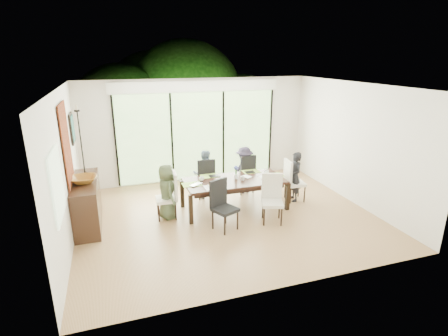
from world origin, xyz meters
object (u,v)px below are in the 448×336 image
object	(u,v)px
chair_far_right	(244,173)
cup_a	(202,179)
cup_b	(243,179)
cup_c	(266,173)
person_far_left	(205,174)
chair_near_left	(225,206)
vase	(236,176)
table_top	(234,181)
laptop	(198,185)
chair_far_left	(204,177)
chair_near_right	(273,199)
chair_left_end	(166,196)
person_far_right	(244,170)
bowl	(84,180)
person_left_end	(167,192)
person_right_end	(295,177)
sideboard	(87,203)
chair_right_end	(295,180)

from	to	relation	value
chair_far_right	cup_a	size ratio (longest dim) A/B	8.87
cup_a	cup_b	size ratio (longest dim) A/B	1.24
cup_c	person_far_left	bearing A→B (deg)	149.72
chair_near_left	vase	size ratio (longest dim) A/B	9.17
table_top	person_far_left	size ratio (longest dim) A/B	1.86
person_far_left	laptop	world-z (taller)	person_far_left
chair_far_left	chair_near_right	distance (m)	1.96
chair_left_end	chair_near_left	xyz separation A→B (m)	(1.00, -0.87, 0.00)
chair_far_left	chair_near_right	xyz separation A→B (m)	(0.95, -1.72, 0.00)
table_top	cup_a	size ratio (longest dim) A/B	19.35
person_far_left	person_far_right	world-z (taller)	same
person_far_left	bowl	bearing A→B (deg)	26.69
cup_c	table_top	bearing A→B (deg)	-172.87
chair_far_right	cup_b	bearing A→B (deg)	58.47
laptop	cup_c	xyz separation A→B (m)	(1.65, 0.20, 0.03)
person_far_right	person_left_end	bearing A→B (deg)	9.18
laptop	cup_a	xyz separation A→B (m)	(0.15, 0.25, 0.03)
chair_left_end	laptop	bearing A→B (deg)	84.90
cup_c	person_right_end	bearing A→B (deg)	-8.37
cup_b	cup_c	size ratio (longest dim) A/B	0.81
chair_far_right	vase	distance (m)	0.97
chair_near_left	chair_near_right	xyz separation A→B (m)	(1.00, 0.00, 0.00)
vase	sideboard	world-z (taller)	sideboard
chair_far_right	chair_near_right	xyz separation A→B (m)	(-0.05, -1.72, 0.00)
chair_far_right	person_right_end	distance (m)	1.26
person_left_end	chair_near_left	bearing A→B (deg)	-140.20
person_left_end	bowl	size ratio (longest dim) A/B	2.37
cup_a	laptop	bearing A→B (deg)	-120.96
table_top	sideboard	distance (m)	3.05
person_right_end	bowl	xyz separation A→B (m)	(-4.51, 0.09, 0.41)
table_top	chair_left_end	distance (m)	1.51
person_far_left	cup_a	distance (m)	0.74
chair_near_right	person_right_end	bearing A→B (deg)	60.95
chair_near_left	bowl	world-z (taller)	bowl
chair_left_end	cup_a	world-z (taller)	chair_left_end
cup_c	vase	bearing A→B (deg)	-176.19
person_far_left	bowl	xyz separation A→B (m)	(-2.58, -0.74, 0.41)
chair_near_right	laptop	size ratio (longest dim) A/B	3.33
vase	person_far_right	bearing A→B (deg)	57.34
table_top	laptop	world-z (taller)	laptop
chair_near_left	person_left_end	size ratio (longest dim) A/B	0.85
cup_b	bowl	xyz separation A→B (m)	(-3.18, 0.19, 0.27)
chair_right_end	vase	distance (m)	1.47
cup_c	bowl	size ratio (longest dim) A/B	0.23
chair_far_right	person_left_end	bearing A→B (deg)	14.02
chair_near_right	laptop	world-z (taller)	chair_near_right
person_far_left	bowl	size ratio (longest dim) A/B	2.37
person_far_left	person_far_right	xyz separation A→B (m)	(1.00, 0.00, 0.00)
chair_near_left	person_left_end	distance (m)	1.31
person_far_right	person_far_left	bearing A→B (deg)	-13.06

